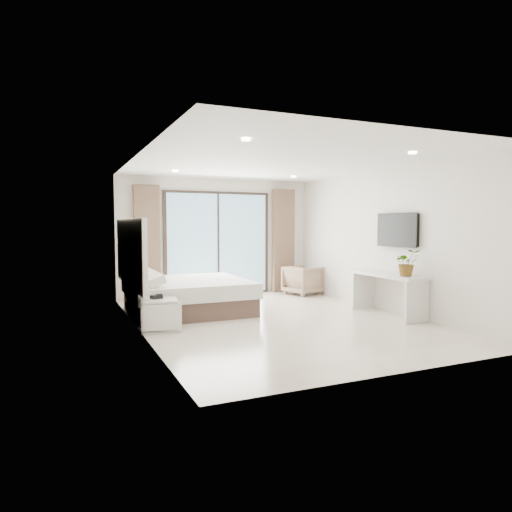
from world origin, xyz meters
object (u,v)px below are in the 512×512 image
object	(u,v)px
bed	(187,295)
armchair	(303,279)
console_desk	(388,284)
nightstand	(159,315)

from	to	relation	value
bed	armchair	distance (m)	3.24
bed	console_desk	bearing A→B (deg)	-28.05
bed	armchair	xyz separation A→B (m)	(3.07, 1.03, 0.05)
nightstand	bed	bearing A→B (deg)	66.86
bed	nightstand	bearing A→B (deg)	-121.63
console_desk	nightstand	bearing A→B (deg)	173.76
console_desk	armchair	bearing A→B (deg)	93.93
nightstand	console_desk	xyz separation A→B (m)	(4.06, -0.44, 0.32)
nightstand	armchair	bearing A→B (deg)	39.47
armchair	bed	bearing A→B (deg)	92.08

